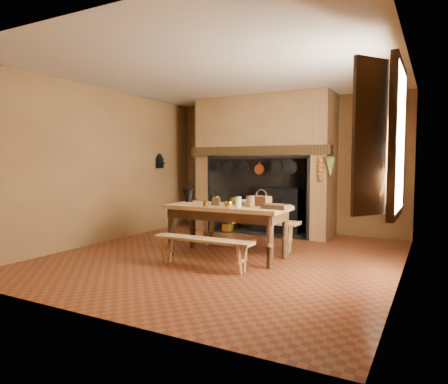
# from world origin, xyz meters

# --- Properties ---
(floor) EXTENTS (5.50, 5.50, 0.00)m
(floor) POSITION_xyz_m (0.00, 0.00, 0.00)
(floor) COLOR brown
(floor) RESTS_ON ground
(ceiling) EXTENTS (5.50, 5.50, 0.00)m
(ceiling) POSITION_xyz_m (0.00, 0.00, 2.80)
(ceiling) COLOR silver
(ceiling) RESTS_ON back_wall
(back_wall) EXTENTS (5.00, 0.02, 2.80)m
(back_wall) POSITION_xyz_m (0.00, 2.75, 1.40)
(back_wall) COLOR brown
(back_wall) RESTS_ON floor
(wall_left) EXTENTS (0.02, 5.50, 2.80)m
(wall_left) POSITION_xyz_m (-2.50, 0.00, 1.40)
(wall_left) COLOR brown
(wall_left) RESTS_ON floor
(wall_right) EXTENTS (0.02, 5.50, 2.80)m
(wall_right) POSITION_xyz_m (2.50, 0.00, 1.40)
(wall_right) COLOR brown
(wall_right) RESTS_ON floor
(wall_front) EXTENTS (5.00, 0.02, 2.80)m
(wall_front) POSITION_xyz_m (0.00, -2.75, 1.40)
(wall_front) COLOR brown
(wall_front) RESTS_ON floor
(chimney_breast) EXTENTS (2.95, 0.96, 2.80)m
(chimney_breast) POSITION_xyz_m (-0.30, 2.31, 1.81)
(chimney_breast) COLOR brown
(chimney_breast) RESTS_ON floor
(iron_range) EXTENTS (1.12, 0.55, 1.60)m
(iron_range) POSITION_xyz_m (-0.04, 2.45, 0.48)
(iron_range) COLOR black
(iron_range) RESTS_ON floor
(hearth_pans) EXTENTS (0.51, 0.62, 0.20)m
(hearth_pans) POSITION_xyz_m (-1.05, 2.22, 0.09)
(hearth_pans) COLOR #B6912A
(hearth_pans) RESTS_ON floor
(hanging_pans) EXTENTS (1.92, 0.29, 0.27)m
(hanging_pans) POSITION_xyz_m (-0.34, 1.81, 1.36)
(hanging_pans) COLOR black
(hanging_pans) RESTS_ON chimney_breast
(onion_string) EXTENTS (0.12, 0.10, 0.46)m
(onion_string) POSITION_xyz_m (1.00, 1.79, 1.33)
(onion_string) COLOR #94531B
(onion_string) RESTS_ON chimney_breast
(herb_bunch) EXTENTS (0.20, 0.20, 0.35)m
(herb_bunch) POSITION_xyz_m (1.18, 1.79, 1.38)
(herb_bunch) COLOR brown
(herb_bunch) RESTS_ON chimney_breast
(window) EXTENTS (0.39, 1.75, 1.76)m
(window) POSITION_xyz_m (2.35, -0.40, 1.70)
(window) COLOR white
(window) RESTS_ON wall_right
(wall_coffee_mill) EXTENTS (0.23, 0.16, 0.31)m
(wall_coffee_mill) POSITION_xyz_m (-2.42, 1.55, 1.52)
(wall_coffee_mill) COLOR black
(wall_coffee_mill) RESTS_ON wall_left
(work_table) EXTENTS (1.85, 0.82, 0.80)m
(work_table) POSITION_xyz_m (0.06, -0.04, 0.68)
(work_table) COLOR tan
(work_table) RESTS_ON floor
(bench_front) EXTENTS (1.47, 0.26, 0.41)m
(bench_front) POSITION_xyz_m (0.06, -0.76, 0.31)
(bench_front) COLOR tan
(bench_front) RESTS_ON floor
(bench_back) EXTENTS (1.82, 0.32, 0.51)m
(bench_back) POSITION_xyz_m (0.06, 0.65, 0.38)
(bench_back) COLOR tan
(bench_back) RESTS_ON floor
(mortar_large) EXTENTS (0.21, 0.21, 0.36)m
(mortar_large) POSITION_xyz_m (-0.77, 0.16, 0.92)
(mortar_large) COLOR black
(mortar_large) RESTS_ON work_table
(mortar_small) EXTENTS (0.15, 0.15, 0.26)m
(mortar_small) POSITION_xyz_m (-0.14, -0.08, 0.89)
(mortar_small) COLOR black
(mortar_small) RESTS_ON work_table
(coffee_grinder) EXTENTS (0.17, 0.15, 0.18)m
(coffee_grinder) POSITION_xyz_m (-0.09, -0.12, 0.87)
(coffee_grinder) COLOR #311D0F
(coffee_grinder) RESTS_ON work_table
(brass_mug_a) EXTENTS (0.08, 0.08, 0.09)m
(brass_mug_a) POSITION_xyz_m (-0.14, -0.35, 0.85)
(brass_mug_a) COLOR #B6912A
(brass_mug_a) RESTS_ON work_table
(brass_mug_b) EXTENTS (0.10, 0.10, 0.10)m
(brass_mug_b) POSITION_xyz_m (0.04, 0.20, 0.85)
(brass_mug_b) COLOR #B6912A
(brass_mug_b) RESTS_ON work_table
(mixing_bowl) EXTENTS (0.38, 0.38, 0.08)m
(mixing_bowl) POSITION_xyz_m (0.32, 0.12, 0.84)
(mixing_bowl) COLOR #B7B08C
(mixing_bowl) RESTS_ON work_table
(stoneware_crock) EXTENTS (0.15, 0.15, 0.16)m
(stoneware_crock) POSITION_xyz_m (0.47, -0.08, 0.88)
(stoneware_crock) COLOR #51331E
(stoneware_crock) RESTS_ON work_table
(glass_jar) EXTENTS (0.11, 0.11, 0.16)m
(glass_jar) POSITION_xyz_m (0.34, -0.23, 0.88)
(glass_jar) COLOR beige
(glass_jar) RESTS_ON work_table
(wicker_basket) EXTENTS (0.30, 0.24, 0.25)m
(wicker_basket) POSITION_xyz_m (0.55, 0.14, 0.89)
(wicker_basket) COLOR #502A18
(wicker_basket) RESTS_ON work_table
(wooden_tray) EXTENTS (0.38, 0.29, 0.06)m
(wooden_tray) POSITION_xyz_m (0.89, -0.13, 0.83)
(wooden_tray) COLOR #311D0F
(wooden_tray) RESTS_ON work_table
(brass_cup) EXTENTS (0.15, 0.15, 0.09)m
(brass_cup) POSITION_xyz_m (0.25, -0.37, 0.85)
(brass_cup) COLOR #B6912A
(brass_cup) RESTS_ON work_table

